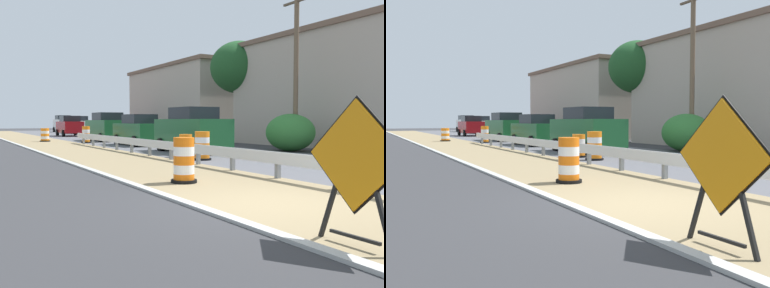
% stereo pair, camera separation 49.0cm
% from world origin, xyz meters
% --- Properties ---
extents(ground_plane, '(160.00, 160.00, 0.00)m').
position_xyz_m(ground_plane, '(0.00, 0.00, 0.00)').
color(ground_plane, '#333335').
extents(median_dirt_strip, '(3.87, 120.00, 0.01)m').
position_xyz_m(median_dirt_strip, '(0.74, 0.00, 0.00)').
color(median_dirt_strip, '#8E7A56').
rests_on(median_dirt_strip, ground).
extents(curb_near_edge, '(0.20, 120.00, 0.11)m').
position_xyz_m(curb_near_edge, '(-1.30, 0.00, 0.00)').
color(curb_near_edge, '#ADADA8').
rests_on(curb_near_edge, ground).
extents(warning_sign_diamond, '(0.08, 1.44, 1.85)m').
position_xyz_m(warning_sign_diamond, '(-0.81, -2.58, 1.02)').
color(warning_sign_diamond, black).
rests_on(warning_sign_diamond, ground).
extents(traffic_barrel_nearest, '(0.65, 0.65, 1.12)m').
position_xyz_m(traffic_barrel_nearest, '(-0.03, 3.04, 0.51)').
color(traffic_barrel_nearest, orange).
rests_on(traffic_barrel_nearest, ground).
extents(traffic_barrel_close, '(0.71, 0.71, 1.11)m').
position_xyz_m(traffic_barrel_close, '(3.46, 7.84, 0.50)').
color(traffic_barrel_close, orange).
rests_on(traffic_barrel_close, ground).
extents(traffic_barrel_mid, '(0.67, 0.67, 0.96)m').
position_xyz_m(traffic_barrel_mid, '(3.51, 9.25, 0.43)').
color(traffic_barrel_mid, orange).
rests_on(traffic_barrel_mid, ground).
extents(traffic_barrel_far, '(0.64, 0.64, 1.14)m').
position_xyz_m(traffic_barrel_far, '(3.06, 22.26, 0.52)').
color(traffic_barrel_far, orange).
rests_on(traffic_barrel_far, ground).
extents(traffic_barrel_farther, '(0.73, 0.73, 0.97)m').
position_xyz_m(traffic_barrel_farther, '(1.03, 25.63, 0.44)').
color(traffic_barrel_farther, orange).
rests_on(traffic_barrel_farther, ground).
extents(car_lead_near_lane, '(2.05, 4.27, 1.91)m').
position_xyz_m(car_lead_near_lane, '(5.16, 18.08, 0.96)').
color(car_lead_near_lane, '#195128').
rests_on(car_lead_near_lane, ground).
extents(car_trailing_near_lane, '(2.07, 4.43, 1.97)m').
position_xyz_m(car_trailing_near_lane, '(8.15, 28.97, 0.99)').
color(car_trailing_near_lane, silver).
rests_on(car_trailing_near_lane, ground).
extents(car_lead_far_lane, '(2.11, 4.54, 1.99)m').
position_xyz_m(car_lead_far_lane, '(5.28, 35.62, 1.00)').
color(car_lead_far_lane, maroon).
rests_on(car_lead_far_lane, ground).
extents(car_mid_far_lane, '(2.09, 4.06, 2.22)m').
position_xyz_m(car_mid_far_lane, '(8.30, 51.16, 1.10)').
color(car_mid_far_lane, silver).
rests_on(car_mid_far_lane, ground).
extents(car_trailing_far_lane, '(2.03, 4.57, 2.16)m').
position_xyz_m(car_trailing_far_lane, '(5.07, 11.42, 1.08)').
color(car_trailing_far_lane, '#195128').
rests_on(car_trailing_far_lane, ground).
extents(car_distant_a, '(2.00, 4.58, 2.04)m').
position_xyz_m(car_distant_a, '(8.15, 42.62, 1.02)').
color(car_distant_a, silver).
rests_on(car_distant_a, ground).
extents(car_distant_b, '(2.17, 4.64, 2.12)m').
position_xyz_m(car_distant_b, '(5.30, 24.52, 1.06)').
color(car_distant_b, '#195128').
rests_on(car_distant_b, ground).
extents(roadside_shop_near, '(7.11, 13.69, 6.74)m').
position_xyz_m(roadside_shop_near, '(15.54, 11.20, 3.38)').
color(roadside_shop_near, '#AD9E8E').
rests_on(roadside_shop_near, ground).
extents(roadside_shop_far, '(7.26, 14.94, 6.56)m').
position_xyz_m(roadside_shop_far, '(15.20, 28.72, 3.29)').
color(roadside_shop_far, '#AD9E8E').
rests_on(roadside_shop_far, ground).
extents(utility_pole_near, '(0.24, 1.80, 7.86)m').
position_xyz_m(utility_pole_near, '(9.89, 9.46, 4.09)').
color(utility_pole_near, brown).
rests_on(utility_pole_near, ground).
extents(bush_roadside, '(2.44, 2.44, 1.87)m').
position_xyz_m(bush_roadside, '(9.73, 9.62, 0.93)').
color(bush_roadside, '#337533').
rests_on(bush_roadside, ground).
extents(tree_roadside, '(4.06, 4.06, 7.10)m').
position_xyz_m(tree_roadside, '(12.80, 18.08, 5.25)').
color(tree_roadside, '#4C3D2D').
rests_on(tree_roadside, ground).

